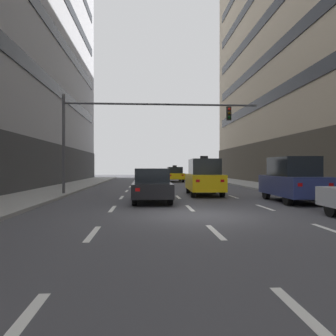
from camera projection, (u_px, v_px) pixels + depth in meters
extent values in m
plane|color=#424247|center=(197.00, 215.00, 11.63)|extent=(120.00, 120.00, 0.00)
cube|color=silver|center=(15.00, 330.00, 3.43)|extent=(0.16, 2.00, 0.01)
cube|color=silver|center=(93.00, 234.00, 8.42)|extent=(0.16, 2.00, 0.01)
cube|color=silver|center=(112.00, 209.00, 13.40)|extent=(0.16, 2.00, 0.01)
cube|color=silver|center=(122.00, 197.00, 18.39)|extent=(0.16, 2.00, 0.01)
cube|color=silver|center=(127.00, 191.00, 23.38)|extent=(0.16, 2.00, 0.01)
cube|color=silver|center=(130.00, 187.00, 28.37)|extent=(0.16, 2.00, 0.01)
cube|color=silver|center=(132.00, 184.00, 33.36)|extent=(0.16, 2.00, 0.01)
cube|color=silver|center=(134.00, 182.00, 38.35)|extent=(0.16, 2.00, 0.01)
cube|color=silver|center=(136.00, 180.00, 43.34)|extent=(0.16, 2.00, 0.01)
cube|color=silver|center=(310.00, 321.00, 3.65)|extent=(0.16, 2.00, 0.01)
cube|color=silver|center=(215.00, 232.00, 8.64)|extent=(0.16, 2.00, 0.01)
cube|color=silver|center=(190.00, 208.00, 13.62)|extent=(0.16, 2.00, 0.01)
cube|color=silver|center=(178.00, 197.00, 18.61)|extent=(0.16, 2.00, 0.01)
cube|color=silver|center=(171.00, 191.00, 23.60)|extent=(0.16, 2.00, 0.01)
cube|color=silver|center=(167.00, 187.00, 28.59)|extent=(0.16, 2.00, 0.01)
cube|color=silver|center=(164.00, 184.00, 33.58)|extent=(0.16, 2.00, 0.01)
cube|color=silver|center=(161.00, 182.00, 38.57)|extent=(0.16, 2.00, 0.01)
cube|color=silver|center=(160.00, 180.00, 43.55)|extent=(0.16, 2.00, 0.01)
cube|color=silver|center=(332.00, 230.00, 8.85)|extent=(0.16, 2.00, 0.01)
cube|color=silver|center=(265.00, 207.00, 13.84)|extent=(0.16, 2.00, 0.01)
cube|color=silver|center=(233.00, 197.00, 18.83)|extent=(0.16, 2.00, 0.01)
cube|color=silver|center=(215.00, 190.00, 23.82)|extent=(0.16, 2.00, 0.01)
cube|color=silver|center=(203.00, 186.00, 28.81)|extent=(0.16, 2.00, 0.01)
cube|color=silver|center=(195.00, 184.00, 33.80)|extent=(0.16, 2.00, 0.01)
cube|color=silver|center=(188.00, 181.00, 38.78)|extent=(0.16, 2.00, 0.01)
cube|color=silver|center=(183.00, 180.00, 43.77)|extent=(0.16, 2.00, 0.01)
cylinder|color=black|center=(188.00, 188.00, 21.29)|extent=(0.25, 0.69, 0.69)
cylinder|color=black|center=(214.00, 188.00, 21.34)|extent=(0.25, 0.69, 0.69)
cylinder|color=black|center=(193.00, 191.00, 18.48)|extent=(0.25, 0.69, 0.69)
cylinder|color=black|center=(222.00, 191.00, 18.54)|extent=(0.25, 0.69, 0.69)
cube|color=yellow|center=(204.00, 182.00, 19.91)|extent=(2.07, 4.64, 0.94)
cube|color=black|center=(204.00, 167.00, 19.91)|extent=(1.76, 2.76, 0.94)
cube|color=white|center=(190.00, 178.00, 22.13)|extent=(0.21, 0.09, 0.15)
cube|color=red|center=(198.00, 181.00, 17.64)|extent=(0.21, 0.09, 0.15)
cube|color=white|center=(209.00, 178.00, 22.18)|extent=(0.21, 0.09, 0.15)
cube|color=red|center=(222.00, 181.00, 17.69)|extent=(0.21, 0.09, 0.15)
cube|color=black|center=(204.00, 158.00, 19.91)|extent=(0.46, 0.22, 0.19)
cylinder|color=black|center=(136.00, 193.00, 17.30)|extent=(0.22, 0.66, 0.66)
cylinder|color=black|center=(166.00, 193.00, 17.41)|extent=(0.22, 0.66, 0.66)
cylinder|color=black|center=(135.00, 198.00, 14.59)|extent=(0.22, 0.66, 0.66)
cylinder|color=black|center=(170.00, 198.00, 14.70)|extent=(0.22, 0.66, 0.66)
cube|color=black|center=(152.00, 189.00, 16.00)|extent=(1.86, 4.43, 0.64)
cube|color=black|center=(152.00, 175.00, 15.80)|extent=(1.61, 1.91, 0.68)
cube|color=white|center=(140.00, 184.00, 18.12)|extent=(0.20, 0.08, 0.14)
cube|color=red|center=(138.00, 190.00, 13.79)|extent=(0.20, 0.08, 0.14)
cube|color=white|center=(163.00, 184.00, 18.21)|extent=(0.20, 0.08, 0.14)
cube|color=red|center=(168.00, 190.00, 13.88)|extent=(0.20, 0.08, 0.14)
cylinder|color=black|center=(166.00, 178.00, 39.50)|extent=(0.24, 0.70, 0.69)
cylinder|color=black|center=(180.00, 178.00, 39.64)|extent=(0.24, 0.70, 0.69)
cylinder|color=black|center=(168.00, 179.00, 36.67)|extent=(0.24, 0.70, 0.69)
cylinder|color=black|center=(183.00, 179.00, 36.82)|extent=(0.24, 0.70, 0.69)
cube|color=yellow|center=(174.00, 176.00, 38.16)|extent=(2.01, 4.65, 0.67)
cube|color=black|center=(175.00, 170.00, 37.95)|extent=(1.71, 2.02, 0.71)
cube|color=white|center=(167.00, 174.00, 40.36)|extent=(0.21, 0.09, 0.15)
cube|color=red|center=(170.00, 175.00, 35.84)|extent=(0.21, 0.09, 0.15)
cube|color=white|center=(178.00, 174.00, 40.48)|extent=(0.21, 0.09, 0.15)
cube|color=red|center=(183.00, 175.00, 35.95)|extent=(0.21, 0.09, 0.15)
cube|color=black|center=(175.00, 166.00, 37.94)|extent=(0.47, 0.22, 0.19)
cylinder|color=black|center=(332.00, 207.00, 11.20)|extent=(0.23, 0.69, 0.69)
cube|color=white|center=(323.00, 192.00, 12.05)|extent=(0.21, 0.08, 0.15)
cylinder|color=black|center=(266.00, 193.00, 17.39)|extent=(0.25, 0.69, 0.69)
cylinder|color=black|center=(297.00, 193.00, 17.46)|extent=(0.25, 0.69, 0.69)
cylinder|color=black|center=(288.00, 198.00, 14.58)|extent=(0.25, 0.69, 0.69)
cylinder|color=black|center=(324.00, 198.00, 14.65)|extent=(0.25, 0.69, 0.69)
cube|color=navy|center=(293.00, 186.00, 16.02)|extent=(2.04, 4.64, 0.94)
cube|color=black|center=(293.00, 167.00, 16.02)|extent=(1.74, 2.75, 0.94)
cube|color=white|center=(264.00, 180.00, 18.24)|extent=(0.21, 0.09, 0.15)
cube|color=red|center=(300.00, 185.00, 13.74)|extent=(0.21, 0.09, 0.15)
cube|color=white|center=(287.00, 180.00, 18.30)|extent=(0.21, 0.09, 0.15)
cube|color=red|center=(331.00, 185.00, 13.80)|extent=(0.21, 0.09, 0.15)
cylinder|color=#4C4C51|center=(64.00, 144.00, 19.76)|extent=(0.18, 0.18, 6.02)
cylinder|color=#4C4C51|center=(162.00, 104.00, 20.16)|extent=(12.00, 0.12, 0.12)
cube|color=black|center=(229.00, 114.00, 20.45)|extent=(0.28, 0.24, 0.84)
sphere|color=red|center=(229.00, 109.00, 20.31)|extent=(0.17, 0.17, 0.17)
sphere|color=#523505|center=(229.00, 113.00, 20.31)|extent=(0.17, 0.17, 0.17)
sphere|color=#073E10|center=(229.00, 117.00, 20.31)|extent=(0.17, 0.17, 0.17)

